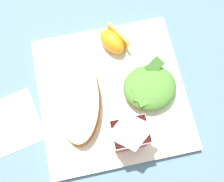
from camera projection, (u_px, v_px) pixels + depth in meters
The scene contains 7 objects.
ground at pixel (112, 95), 0.53m from camera, with size 3.00×3.00×0.00m, color slate.
white_plate at pixel (112, 94), 0.53m from camera, with size 0.28×0.28×0.02m, color white.
cheesy_pizza_bread at pixel (79, 101), 0.50m from camera, with size 0.11×0.18×0.04m.
green_salad_pile at pixel (150, 87), 0.50m from camera, with size 0.10×0.10×0.04m.
milk_carton at pixel (129, 134), 0.44m from camera, with size 0.06×0.04×0.11m.
orange_wedge_front at pixel (113, 41), 0.53m from camera, with size 0.06×0.07×0.04m.
paper_napkin at pixel (10, 124), 0.52m from camera, with size 0.11×0.11×0.00m, color white.
Camera 1 is at (0.03, 0.14, 0.51)m, focal length 42.97 mm.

